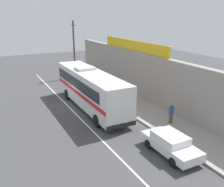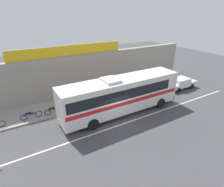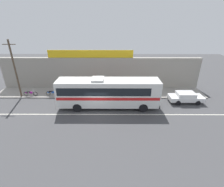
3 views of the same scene
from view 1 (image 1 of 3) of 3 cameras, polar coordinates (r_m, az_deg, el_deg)
The scene contains 13 objects.
ground_plane at distance 25.51m, azimuth -8.04°, elevation -2.64°, with size 70.00×70.00×0.00m, color #444447.
sidewalk_slab at distance 27.51m, azimuth 2.20°, elevation -0.79°, with size 30.00×3.60×0.14m, color gray.
storefront_facade at distance 27.96m, azimuth 6.11°, elevation 4.39°, with size 30.00×0.70×4.80m, color gray.
storefront_billboard at distance 28.61m, azimuth 4.72°, elevation 10.75°, with size 12.56×0.12×1.10m, color gold.
road_center_stripe at distance 25.28m, azimuth -9.75°, elevation -2.91°, with size 30.00×0.14×0.01m, color silver.
intercity_bus at distance 24.09m, azimuth -4.95°, elevation 1.42°, with size 12.12×2.67×3.78m.
parked_car at distance 17.15m, azimuth 13.01°, elevation -10.87°, with size 4.33×1.89×1.37m.
utility_pole at distance 35.78m, azimuth -8.52°, elevation 10.00°, with size 1.60×0.22×7.65m.
motorcycle_red at distance 35.36m, azimuth -7.36°, elevation 4.13°, with size 1.93×0.56×0.94m.
motorcycle_orange at distance 30.73m, azimuth -4.00°, elevation 2.14°, with size 1.89×0.56×0.94m.
motorcycle_green at distance 32.63m, azimuth -5.24°, elevation 3.04°, with size 1.93×0.56×0.94m.
pedestrian_near_shop at distance 24.88m, azimuth 4.22°, elevation -0.33°, with size 0.30×0.48×1.67m.
pedestrian_by_curb at distance 21.14m, azimuth 13.16°, elevation -4.04°, with size 0.30×0.48×1.71m.
Camera 1 is at (22.66, -7.70, 8.83)m, focal length 40.73 mm.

